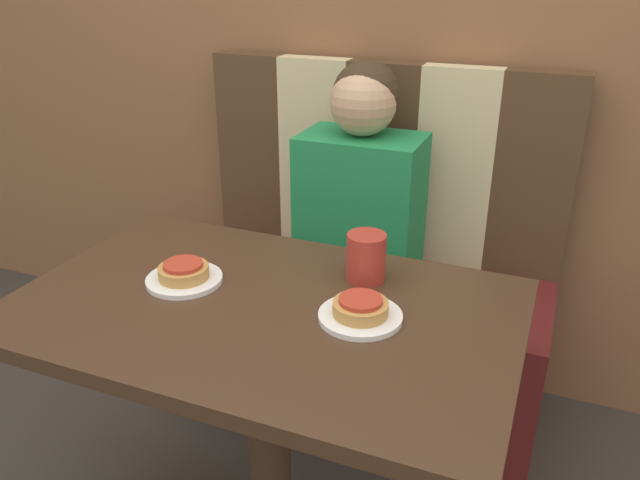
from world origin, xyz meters
The scene contains 9 objects.
booth_seat centered at (0.00, 0.64, 0.24)m, with size 1.18×0.50×0.48m.
booth_backrest centered at (0.00, 0.86, 0.80)m, with size 1.18×0.07×0.63m.
dining_table centered at (0.00, 0.00, 0.63)m, with size 1.08×0.67×0.72m.
person centered at (0.00, 0.65, 0.80)m, with size 0.36×0.24×0.66m.
plate_left centered at (-0.21, 0.02, 0.73)m, with size 0.17×0.17×0.01m.
plate_right centered at (0.21, 0.02, 0.73)m, with size 0.17×0.17×0.01m.
pizza_left centered at (-0.21, 0.02, 0.75)m, with size 0.11×0.11×0.04m.
pizza_right centered at (0.21, 0.02, 0.75)m, with size 0.11×0.11×0.04m.
drinking_cup centered at (0.17, 0.19, 0.78)m, with size 0.09×0.09×0.11m.
Camera 1 is at (0.55, -1.03, 1.40)m, focal length 35.00 mm.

